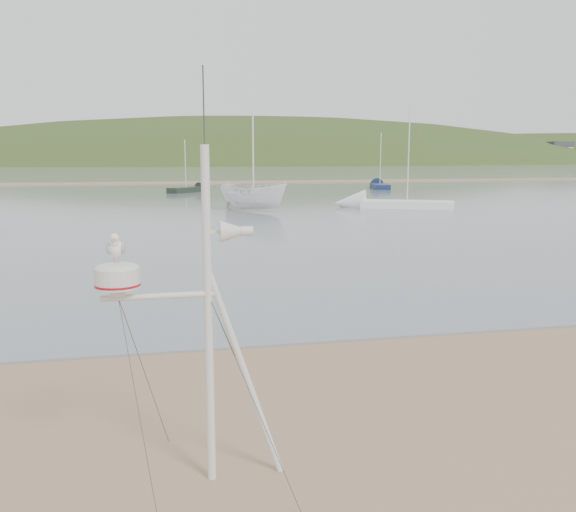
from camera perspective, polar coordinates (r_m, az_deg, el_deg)
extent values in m
plane|color=#88674E|center=(8.01, -13.54, -18.06)|extent=(560.00, 560.00, 0.00)
cube|color=slate|center=(139.15, -12.20, 7.86)|extent=(560.00, 256.00, 0.04)
cube|color=#88674E|center=(77.19, -12.27, 6.68)|extent=(560.00, 7.00, 0.07)
ellipsoid|color=#283A17|center=(246.68, -2.64, 3.59)|extent=(400.00, 180.00, 80.00)
ellipsoid|color=#283A17|center=(302.10, 24.67, 5.09)|extent=(300.00, 135.00, 56.00)
cube|color=silver|center=(206.33, -22.39, 8.96)|extent=(8.40, 6.30, 8.00)
cube|color=silver|center=(203.37, -15.07, 9.34)|extent=(8.40, 6.30, 8.00)
cube|color=silver|center=(203.71, -7.65, 9.58)|extent=(8.40, 6.30, 8.00)
cube|color=silver|center=(207.34, -0.37, 9.67)|extent=(8.40, 6.30, 8.00)
cube|color=silver|center=(214.09, 6.56, 9.60)|extent=(8.40, 6.30, 8.00)
cube|color=silver|center=(223.67, 12.98, 9.42)|extent=(8.40, 6.30, 8.00)
cube|color=silver|center=(235.75, 18.80, 9.15)|extent=(8.40, 6.30, 8.00)
cube|color=silver|center=(249.95, 23.99, 8.84)|extent=(8.40, 6.30, 8.00)
cylinder|color=silver|center=(6.77, -7.45, -5.86)|extent=(0.09, 0.09, 3.77)
cylinder|color=silver|center=(7.01, -4.01, -10.92)|extent=(0.87, 0.08, 2.48)
cylinder|color=silver|center=(6.68, -11.95, -3.69)|extent=(1.23, 0.07, 0.07)
cylinder|color=#2D382D|center=(6.54, -7.89, 13.61)|extent=(0.02, 0.02, 0.85)
cube|color=silver|center=(6.68, -15.62, -3.22)|extent=(0.15, 0.15, 0.08)
cylinder|color=silver|center=(6.65, -15.67, -1.99)|extent=(0.47, 0.47, 0.21)
cylinder|color=#A00B18|center=(6.67, -15.65, -2.59)|extent=(0.48, 0.48, 0.02)
ellipsoid|color=silver|center=(6.63, -15.71, -1.11)|extent=(0.47, 0.47, 0.13)
cone|color=silver|center=(6.61, -5.35, 2.31)|extent=(0.25, 0.25, 0.25)
cylinder|color=silver|center=(6.63, -3.89, 2.35)|extent=(0.13, 0.10, 0.10)
cube|color=silver|center=(6.59, -6.82, 2.26)|extent=(0.19, 0.04, 0.04)
cylinder|color=tan|center=(6.62, -15.96, -0.28)|extent=(0.01, 0.01, 0.07)
cylinder|color=tan|center=(6.61, -15.55, -0.26)|extent=(0.01, 0.01, 0.07)
ellipsoid|color=white|center=(6.60, -15.79, 0.66)|extent=(0.16, 0.25, 0.19)
ellipsoid|color=#9C9DA3|center=(6.59, -16.41, 0.66)|extent=(0.05, 0.21, 0.12)
ellipsoid|color=#9C9DA3|center=(6.58, -15.19, 0.71)|extent=(0.05, 0.21, 0.12)
cone|color=white|center=(6.73, -15.72, 0.67)|extent=(0.08, 0.08, 0.08)
ellipsoid|color=white|center=(6.49, -15.88, 1.23)|extent=(0.08, 0.08, 0.11)
sphere|color=white|center=(6.46, -15.91, 1.65)|extent=(0.09, 0.09, 0.09)
cone|color=gold|center=(6.42, -15.94, 1.56)|extent=(0.02, 0.05, 0.02)
imported|color=white|center=(38.89, -3.27, 7.88)|extent=(2.69, 2.69, 5.00)
cube|color=#142146|center=(64.61, 8.59, 6.46)|extent=(2.49, 4.97, 0.50)
cone|color=#142146|center=(67.62, 8.22, 6.61)|extent=(1.84, 1.95, 1.52)
cylinder|color=silver|center=(64.52, 8.65, 9.00)|extent=(0.08, 0.08, 5.23)
cube|color=black|center=(58.60, -9.52, 6.13)|extent=(3.71, 3.75, 0.50)
cone|color=black|center=(60.53, -7.89, 6.28)|extent=(1.89, 1.90, 1.28)
cylinder|color=silver|center=(58.51, -9.59, 8.53)|extent=(0.08, 0.08, 4.40)
cube|color=white|center=(41.83, 11.07, 4.75)|extent=(6.33, 4.37, 0.50)
cone|color=white|center=(42.17, 5.76, 4.92)|extent=(2.76, 2.67, 1.95)
cylinder|color=silver|center=(41.69, 11.23, 9.68)|extent=(0.08, 0.08, 6.69)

